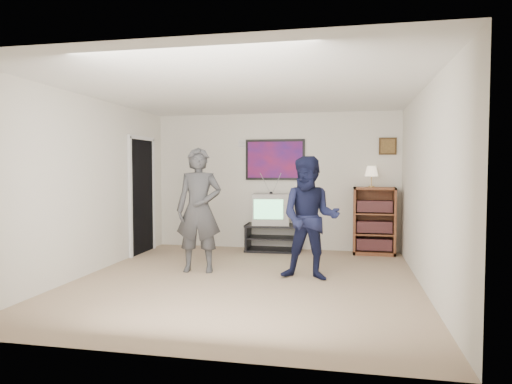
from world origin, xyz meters
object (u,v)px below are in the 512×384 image
(media_stand, at_px, (273,238))
(bookshelf, at_px, (374,221))
(crt_television, at_px, (271,209))
(person_short, at_px, (310,218))
(person_tall, at_px, (199,210))

(media_stand, xyz_separation_m, bookshelf, (1.77, 0.05, 0.34))
(crt_television, relative_size, person_short, 0.39)
(person_short, bearing_deg, crt_television, 117.43)
(media_stand, relative_size, person_tall, 0.55)
(media_stand, bearing_deg, crt_television, 177.73)
(media_stand, relative_size, bookshelf, 0.85)
(person_tall, distance_m, person_short, 1.62)
(person_short, bearing_deg, media_stand, 116.65)
(media_stand, xyz_separation_m, crt_television, (-0.03, 0.00, 0.52))
(media_stand, xyz_separation_m, person_short, (0.83, -1.97, 0.59))
(crt_television, distance_m, bookshelf, 1.81)
(media_stand, xyz_separation_m, person_tall, (-0.78, -1.82, 0.65))
(person_tall, bearing_deg, bookshelf, 28.97)
(person_tall, xyz_separation_m, person_short, (1.61, -0.15, -0.07))
(bookshelf, distance_m, person_short, 2.25)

